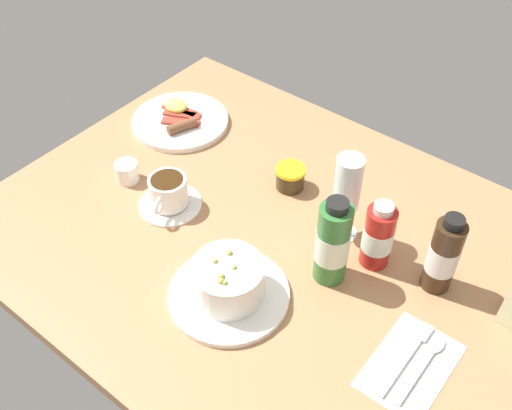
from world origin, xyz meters
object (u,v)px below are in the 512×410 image
at_px(sauce_bottle_green, 333,243).
at_px(porridge_bowl, 228,283).
at_px(jam_jar, 290,177).
at_px(wine_glass, 347,187).
at_px(sauce_bottle_brown, 443,256).
at_px(breakfast_plate, 180,120).
at_px(cutlery_setting, 412,363).
at_px(sauce_bottle_red, 378,236).
at_px(creamer_jug, 127,172).
at_px(coffee_cup, 169,194).

bearing_deg(sauce_bottle_green, porridge_bowl, -125.84).
relative_size(jam_jar, sauce_bottle_green, 0.34).
xyz_separation_m(wine_glass, jam_jar, (-0.16, 0.05, -0.10)).
height_order(sauce_bottle_brown, breakfast_plate, sauce_bottle_brown).
height_order(cutlery_setting, sauce_bottle_red, sauce_bottle_red).
bearing_deg(sauce_bottle_red, sauce_bottle_green, -119.91).
xyz_separation_m(porridge_bowl, breakfast_plate, (-0.42, 0.32, -0.03)).
height_order(sauce_bottle_brown, sauce_bottle_green, sauce_bottle_green).
bearing_deg(cutlery_setting, porridge_bowl, -165.75).
xyz_separation_m(cutlery_setting, sauce_bottle_red, (-0.16, 0.15, 0.06)).
xyz_separation_m(creamer_jug, wine_glass, (0.44, 0.15, 0.10)).
height_order(coffee_cup, sauce_bottle_brown, sauce_bottle_brown).
bearing_deg(wine_glass, cutlery_setting, -35.11).
distance_m(sauce_bottle_green, breakfast_plate, 0.56).
height_order(wine_glass, jam_jar, wine_glass).
xyz_separation_m(cutlery_setting, sauce_bottle_brown, (-0.05, 0.17, 0.07)).
relative_size(creamer_jug, jam_jar, 0.93).
relative_size(sauce_bottle_green, breakfast_plate, 0.81).
distance_m(jam_jar, sauce_bottle_brown, 0.37).
bearing_deg(porridge_bowl, sauce_bottle_green, 54.16).
xyz_separation_m(creamer_jug, sauce_bottle_red, (0.53, 0.13, 0.04)).
height_order(sauce_bottle_brown, sauce_bottle_red, sauce_bottle_brown).
distance_m(jam_jar, sauce_bottle_red, 0.26).
relative_size(cutlery_setting, jam_jar, 2.83).
bearing_deg(wine_glass, creamer_jug, -161.08).
bearing_deg(breakfast_plate, cutlery_setting, -17.84).
distance_m(sauce_bottle_brown, sauce_bottle_green, 0.19).
bearing_deg(porridge_bowl, jam_jar, 106.08).
relative_size(cutlery_setting, coffee_cup, 1.37).
distance_m(wine_glass, sauce_bottle_brown, 0.21).
relative_size(coffee_cup, wine_glass, 0.69).
relative_size(coffee_cup, sauce_bottle_green, 0.70).
distance_m(porridge_bowl, coffee_cup, 0.27).
relative_size(coffee_cup, sauce_bottle_brown, 0.77).
xyz_separation_m(wine_glass, sauce_bottle_red, (0.09, -0.02, -0.06)).
bearing_deg(sauce_bottle_brown, sauce_bottle_red, -170.24).
height_order(wine_glass, sauce_bottle_brown, wine_glass).
distance_m(creamer_jug, sauce_bottle_brown, 0.66).
bearing_deg(jam_jar, wine_glass, -16.47).
relative_size(porridge_bowl, cutlery_setting, 1.21).
bearing_deg(jam_jar, sauce_bottle_green, -37.20).
bearing_deg(porridge_bowl, cutlery_setting, 14.25).
bearing_deg(porridge_bowl, coffee_cup, 157.26).
height_order(cutlery_setting, sauce_bottle_green, sauce_bottle_green).
distance_m(creamer_jug, wine_glass, 0.48).
distance_m(porridge_bowl, jam_jar, 0.31).
bearing_deg(creamer_jug, porridge_bowl, -15.74).
distance_m(porridge_bowl, sauce_bottle_brown, 0.37).
height_order(porridge_bowl, sauce_bottle_red, sauce_bottle_red).
bearing_deg(sauce_bottle_brown, cutlery_setting, -74.71).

